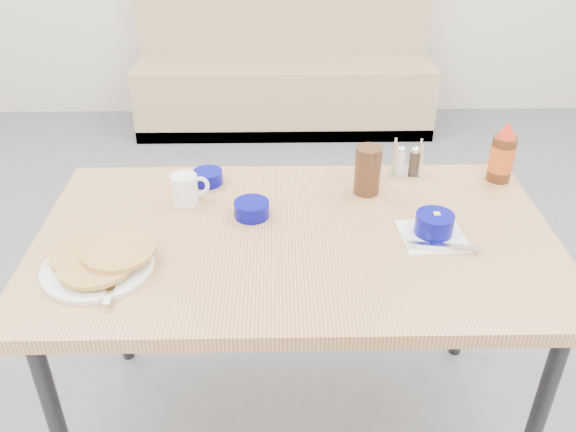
{
  "coord_description": "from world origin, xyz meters",
  "views": [
    {
      "loc": [
        -0.05,
        -1.12,
        1.67
      ],
      "look_at": [
        -0.02,
        0.25,
        0.82
      ],
      "focal_mm": 38.0,
      "sensor_mm": 36.0,
      "label": 1
    }
  ],
  "objects_px": {
    "pancake_plate": "(99,262)",
    "grits_setting": "(434,227)",
    "dining_table": "(296,253)",
    "creamer_bowl": "(208,177)",
    "coffee_mug": "(186,188)",
    "amber_tumbler": "(368,170)",
    "butter_bowl": "(252,209)",
    "syrup_bottle": "(502,155)",
    "condiment_caddy": "(407,163)",
    "booth_bench": "(284,73)"
  },
  "relations": [
    {
      "from": "pancake_plate",
      "to": "creamer_bowl",
      "type": "distance_m",
      "value": 0.49
    },
    {
      "from": "amber_tumbler",
      "to": "condiment_caddy",
      "type": "xyz_separation_m",
      "value": [
        0.14,
        0.11,
        -0.03
      ]
    },
    {
      "from": "booth_bench",
      "to": "grits_setting",
      "type": "height_order",
      "value": "booth_bench"
    },
    {
      "from": "booth_bench",
      "to": "dining_table",
      "type": "height_order",
      "value": "booth_bench"
    },
    {
      "from": "coffee_mug",
      "to": "amber_tumbler",
      "type": "bearing_deg",
      "value": 5.21
    },
    {
      "from": "butter_bowl",
      "to": "condiment_caddy",
      "type": "relative_size",
      "value": 0.88
    },
    {
      "from": "creamer_bowl",
      "to": "amber_tumbler",
      "type": "bearing_deg",
      "value": -7.61
    },
    {
      "from": "creamer_bowl",
      "to": "amber_tumbler",
      "type": "distance_m",
      "value": 0.49
    },
    {
      "from": "dining_table",
      "to": "grits_setting",
      "type": "xyz_separation_m",
      "value": [
        0.37,
        -0.02,
        0.09
      ]
    },
    {
      "from": "syrup_bottle",
      "to": "condiment_caddy",
      "type": "bearing_deg",
      "value": 171.54
    },
    {
      "from": "grits_setting",
      "to": "syrup_bottle",
      "type": "height_order",
      "value": "syrup_bottle"
    },
    {
      "from": "coffee_mug",
      "to": "amber_tumbler",
      "type": "relative_size",
      "value": 0.75
    },
    {
      "from": "dining_table",
      "to": "condiment_caddy",
      "type": "height_order",
      "value": "condiment_caddy"
    },
    {
      "from": "dining_table",
      "to": "amber_tumbler",
      "type": "bearing_deg",
      "value": 46.23
    },
    {
      "from": "booth_bench",
      "to": "condiment_caddy",
      "type": "xyz_separation_m",
      "value": [
        0.36,
        -2.19,
        0.45
      ]
    },
    {
      "from": "coffee_mug",
      "to": "butter_bowl",
      "type": "distance_m",
      "value": 0.21
    },
    {
      "from": "butter_bowl",
      "to": "syrup_bottle",
      "type": "relative_size",
      "value": 0.52
    },
    {
      "from": "butter_bowl",
      "to": "amber_tumbler",
      "type": "height_order",
      "value": "amber_tumbler"
    },
    {
      "from": "grits_setting",
      "to": "syrup_bottle",
      "type": "relative_size",
      "value": 1.01
    },
    {
      "from": "coffee_mug",
      "to": "butter_bowl",
      "type": "xyz_separation_m",
      "value": [
        0.19,
        -0.08,
        -0.02
      ]
    },
    {
      "from": "booth_bench",
      "to": "amber_tumbler",
      "type": "distance_m",
      "value": 2.37
    },
    {
      "from": "pancake_plate",
      "to": "butter_bowl",
      "type": "relative_size",
      "value": 2.92
    },
    {
      "from": "condiment_caddy",
      "to": "butter_bowl",
      "type": "bearing_deg",
      "value": -147.71
    },
    {
      "from": "butter_bowl",
      "to": "creamer_bowl",
      "type": "bearing_deg",
      "value": 125.89
    },
    {
      "from": "booth_bench",
      "to": "amber_tumbler",
      "type": "relative_size",
      "value": 12.95
    },
    {
      "from": "amber_tumbler",
      "to": "syrup_bottle",
      "type": "bearing_deg",
      "value": 9.56
    },
    {
      "from": "grits_setting",
      "to": "condiment_caddy",
      "type": "distance_m",
      "value": 0.36
    },
    {
      "from": "creamer_bowl",
      "to": "butter_bowl",
      "type": "distance_m",
      "value": 0.24
    },
    {
      "from": "pancake_plate",
      "to": "condiment_caddy",
      "type": "xyz_separation_m",
      "value": [
        0.85,
        0.48,
        0.02
      ]
    },
    {
      "from": "booth_bench",
      "to": "condiment_caddy",
      "type": "bearing_deg",
      "value": -80.69
    },
    {
      "from": "grits_setting",
      "to": "amber_tumbler",
      "type": "xyz_separation_m",
      "value": [
        -0.15,
        0.25,
        0.04
      ]
    },
    {
      "from": "coffee_mug",
      "to": "syrup_bottle",
      "type": "bearing_deg",
      "value": 7.14
    },
    {
      "from": "pancake_plate",
      "to": "grits_setting",
      "type": "xyz_separation_m",
      "value": [
        0.86,
        0.12,
        0.01
      ]
    },
    {
      "from": "dining_table",
      "to": "condiment_caddy",
      "type": "xyz_separation_m",
      "value": [
        0.36,
        0.34,
        0.1
      ]
    },
    {
      "from": "dining_table",
      "to": "pancake_plate",
      "type": "height_order",
      "value": "pancake_plate"
    },
    {
      "from": "creamer_bowl",
      "to": "condiment_caddy",
      "type": "distance_m",
      "value": 0.63
    },
    {
      "from": "dining_table",
      "to": "creamer_bowl",
      "type": "relative_size",
      "value": 15.33
    },
    {
      "from": "dining_table",
      "to": "booth_bench",
      "type": "bearing_deg",
      "value": 90.0
    },
    {
      "from": "pancake_plate",
      "to": "butter_bowl",
      "type": "distance_m",
      "value": 0.44
    },
    {
      "from": "coffee_mug",
      "to": "condiment_caddy",
      "type": "relative_size",
      "value": 0.97
    },
    {
      "from": "dining_table",
      "to": "coffee_mug",
      "type": "distance_m",
      "value": 0.38
    },
    {
      "from": "booth_bench",
      "to": "amber_tumbler",
      "type": "height_order",
      "value": "booth_bench"
    },
    {
      "from": "booth_bench",
      "to": "grits_setting",
      "type": "bearing_deg",
      "value": -81.85
    },
    {
      "from": "creamer_bowl",
      "to": "butter_bowl",
      "type": "bearing_deg",
      "value": -54.11
    },
    {
      "from": "syrup_bottle",
      "to": "pancake_plate",
      "type": "bearing_deg",
      "value": -158.69
    },
    {
      "from": "amber_tumbler",
      "to": "butter_bowl",
      "type": "bearing_deg",
      "value": -158.94
    },
    {
      "from": "dining_table",
      "to": "syrup_bottle",
      "type": "height_order",
      "value": "syrup_bottle"
    },
    {
      "from": "dining_table",
      "to": "amber_tumbler",
      "type": "distance_m",
      "value": 0.34
    },
    {
      "from": "creamer_bowl",
      "to": "amber_tumbler",
      "type": "height_order",
      "value": "amber_tumbler"
    },
    {
      "from": "creamer_bowl",
      "to": "coffee_mug",
      "type": "bearing_deg",
      "value": -114.53
    }
  ]
}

